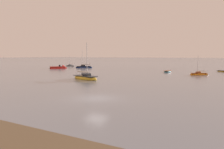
% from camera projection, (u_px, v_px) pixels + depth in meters
% --- Properties ---
extents(ground_plane, '(800.00, 800.00, 0.00)m').
position_uv_depth(ground_plane, '(96.00, 98.00, 25.67)').
color(ground_plane, gray).
extents(sailboat_moored_0, '(7.26, 4.08, 7.77)m').
position_uv_depth(sailboat_moored_0, '(85.00, 78.00, 45.52)').
color(sailboat_moored_0, gold).
rests_on(sailboat_moored_0, ground).
extents(rowboat_moored_1, '(1.62, 4.08, 0.63)m').
position_uv_depth(rowboat_moored_1, '(168.00, 72.00, 64.89)').
color(rowboat_moored_1, '#197084').
rests_on(rowboat_moored_1, ground).
extents(sailboat_moored_1, '(4.60, 3.66, 5.11)m').
position_uv_depth(sailboat_moored_1, '(199.00, 74.00, 55.49)').
color(sailboat_moored_1, orange).
rests_on(sailboat_moored_1, ground).
extents(sailboat_moored_2, '(6.49, 5.12, 7.19)m').
position_uv_depth(sailboat_moored_2, '(84.00, 67.00, 85.85)').
color(sailboat_moored_2, navy).
rests_on(sailboat_moored_2, ground).
extents(rowboat_moored_2, '(3.14, 3.06, 0.52)m').
position_uv_depth(rowboat_moored_2, '(222.00, 71.00, 66.41)').
color(rowboat_moored_2, gold).
rests_on(rowboat_moored_2, ground).
extents(motorboat_moored_4, '(5.47, 6.19, 2.12)m').
position_uv_depth(motorboat_moored_4, '(60.00, 68.00, 82.34)').
color(motorboat_moored_4, red).
rests_on(motorboat_moored_4, ground).
extents(sailboat_moored_3, '(4.52, 1.58, 5.00)m').
position_uv_depth(sailboat_moored_3, '(70.00, 66.00, 97.31)').
color(sailboat_moored_3, gray).
rests_on(sailboat_moored_3, ground).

